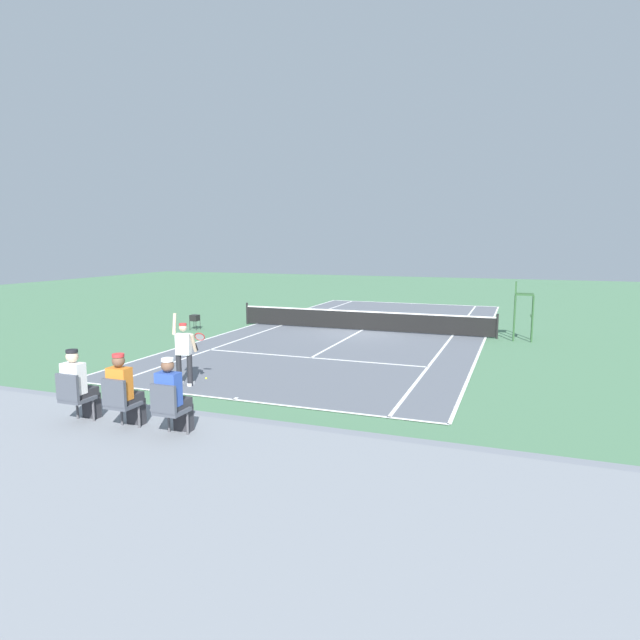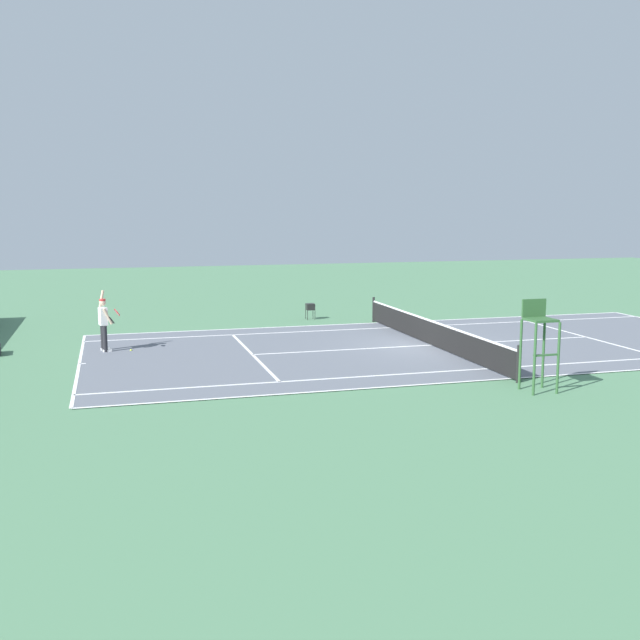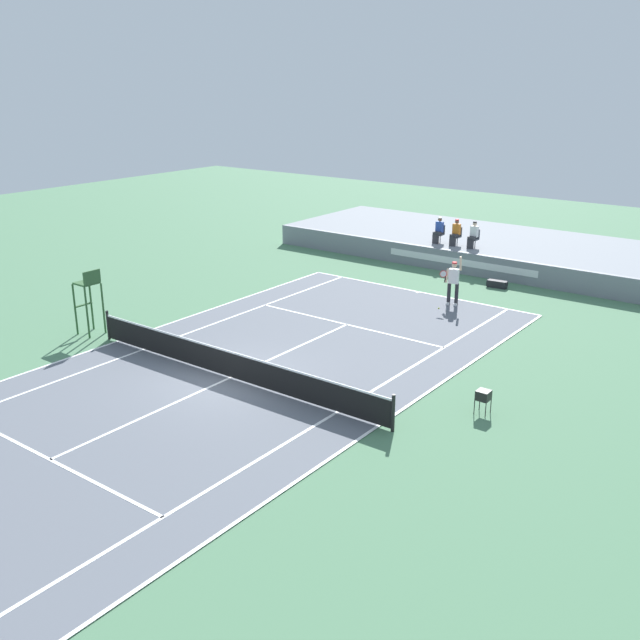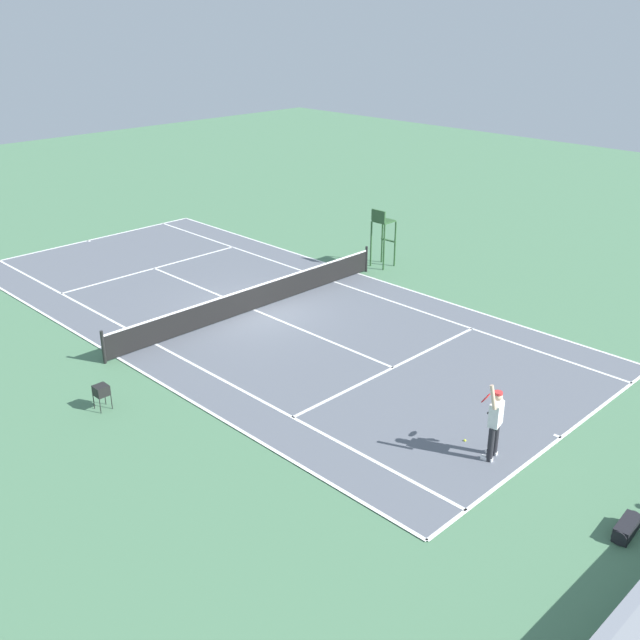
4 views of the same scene
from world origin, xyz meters
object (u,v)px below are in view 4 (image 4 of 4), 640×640
(tennis_ball, at_px, (465,441))
(equipment_bag, at_px, (627,528))
(umpire_chair, at_px, (382,230))
(tennis_player, at_px, (495,422))
(ball_hopper, at_px, (101,390))

(tennis_ball, bearing_deg, equipment_bag, 82.55)
(umpire_chair, bearing_deg, tennis_player, 51.40)
(umpire_chair, height_order, ball_hopper, umpire_chair)
(tennis_player, relative_size, equipment_bag, 2.25)
(tennis_ball, height_order, umpire_chair, umpire_chair)
(tennis_ball, relative_size, equipment_bag, 0.07)
(equipment_bag, bearing_deg, umpire_chair, -122.43)
(tennis_ball, xyz_separation_m, equipment_bag, (0.57, 4.37, 0.13))
(tennis_ball, height_order, equipment_bag, equipment_bag)
(umpire_chair, bearing_deg, ball_hopper, 9.67)
(tennis_player, xyz_separation_m, equipment_bag, (0.42, 3.52, -0.83))
(tennis_player, relative_size, ball_hopper, 2.98)
(ball_hopper, bearing_deg, equipment_bag, 112.17)
(tennis_ball, bearing_deg, umpire_chair, -130.37)
(tennis_player, height_order, tennis_ball, tennis_player)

